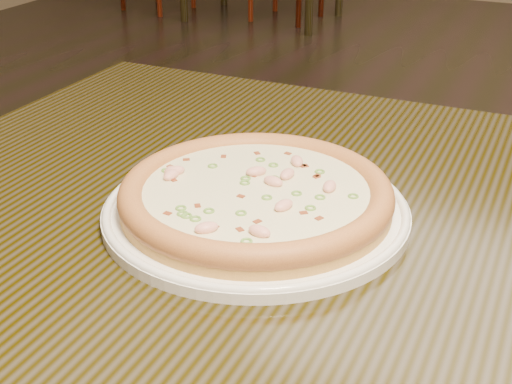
% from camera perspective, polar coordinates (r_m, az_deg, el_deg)
% --- Properties ---
extents(ground, '(9.00, 9.00, 0.00)m').
position_cam_1_polar(ground, '(1.73, 7.18, -14.44)').
color(ground, black).
extents(hero_table, '(1.20, 0.80, 0.75)m').
position_cam_1_polar(hero_table, '(0.85, 8.90, -7.94)').
color(hero_table, black).
rests_on(hero_table, ground).
extents(plate, '(0.34, 0.34, 0.02)m').
position_cam_1_polar(plate, '(0.79, -0.00, -1.39)').
color(plate, white).
rests_on(plate, hero_table).
extents(pizza, '(0.30, 0.30, 0.03)m').
position_cam_1_polar(pizza, '(0.78, -0.01, -0.19)').
color(pizza, tan).
rests_on(pizza, plate).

